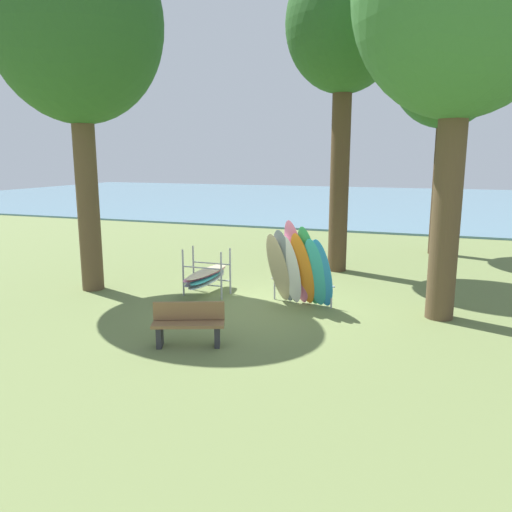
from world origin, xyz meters
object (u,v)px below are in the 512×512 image
at_px(board_storage_rack, 206,276).
at_px(leaning_board_pile, 299,269).
at_px(tree_foreground_left, 76,25).
at_px(tree_mid_behind, 448,64).
at_px(tree_far_left_back, 344,29).
at_px(park_bench, 189,323).

bearing_deg(board_storage_rack, leaning_board_pile, -5.63).
height_order(tree_foreground_left, tree_mid_behind, tree_foreground_left).
height_order(tree_far_left_back, board_storage_rack, tree_far_left_back).
distance_m(tree_far_left_back, leaning_board_pile, 7.73).
bearing_deg(tree_foreground_left, board_storage_rack, 9.68).
distance_m(tree_foreground_left, tree_far_left_back, 7.58).
bearing_deg(board_storage_rack, tree_mid_behind, 54.99).
xyz_separation_m(tree_far_left_back, leaning_board_pile, (-0.13, -4.34, -6.40)).
relative_size(tree_mid_behind, leaning_board_pile, 4.22).
distance_m(tree_foreground_left, tree_mid_behind, 12.54).
height_order(tree_foreground_left, tree_far_left_back, tree_far_left_back).
distance_m(leaning_board_pile, park_bench, 3.52).
relative_size(tree_foreground_left, park_bench, 6.56).
xyz_separation_m(tree_foreground_left, park_bench, (4.48, -2.91, -6.47)).
relative_size(tree_far_left_back, park_bench, 6.59).
relative_size(leaning_board_pile, board_storage_rack, 1.03).
xyz_separation_m(tree_far_left_back, park_bench, (-1.51, -7.54, -6.91)).
height_order(leaning_board_pile, board_storage_rack, leaning_board_pile).
xyz_separation_m(leaning_board_pile, board_storage_rack, (-2.62, 0.26, -0.44)).
bearing_deg(tree_mid_behind, board_storage_rack, -125.01).
bearing_deg(tree_foreground_left, tree_far_left_back, 37.72).
bearing_deg(tree_foreground_left, tree_mid_behind, 44.26).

